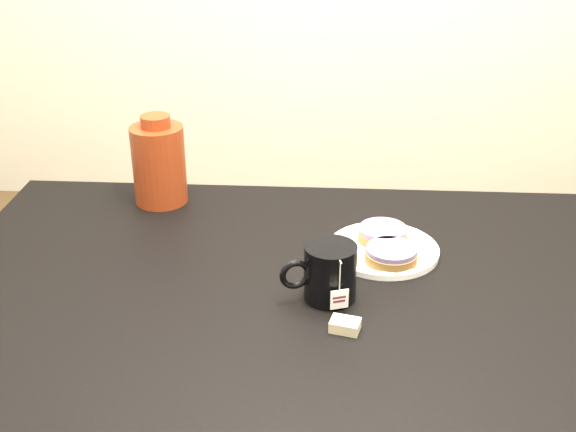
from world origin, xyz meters
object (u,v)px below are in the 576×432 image
Objects in this scene: bagel_back at (383,234)px; bagel_front at (391,254)px; mug at (329,272)px; teabag_pouch at (345,325)px; plate at (383,249)px; table at (339,340)px; bagel_package at (159,163)px.

bagel_back is 1.08× the size of bagel_front.
teabag_pouch is (0.03, -0.09, -0.04)m from mug.
plate is 1.64× the size of bagel_back.
bagel_back reaches higher than table.
teabag_pouch is (-0.07, -0.25, 0.00)m from plate.
bagel_front is at bearing 51.46° from table.
table is at bearing 94.34° from teabag_pouch.
mug is (-0.11, -0.11, 0.02)m from bagel_front.
bagel_front is (0.01, -0.08, 0.00)m from bagel_back.
teabag_pouch is (-0.07, -0.28, -0.02)m from bagel_back.
bagel_package is (-0.47, 0.25, 0.06)m from bagel_front.
mug is 0.73× the size of bagel_package.
plate is 1.08× the size of bagel_package.
plate is 4.54× the size of teabag_pouch.
bagel_package is at bearing 136.33° from table.
table is 10.19× the size of mug.
mug is at bearing -122.15° from plate.
bagel_front is at bearing -27.97° from bagel_package.
plate is (0.08, 0.16, 0.09)m from table.
teabag_pouch is (0.01, -0.09, 0.09)m from table.
plate is at bearing -23.38° from bagel_package.
bagel_back is (-0.00, 0.03, 0.02)m from plate.
mug reaches higher than table.
teabag_pouch is at bearing -49.39° from bagel_package.
bagel_package is at bearing 159.57° from bagel_back.
mug is (-0.02, 0.00, 0.13)m from table.
bagel_back is at bearing 67.38° from table.
mug is at bearing 167.87° from table.
plate is 0.50m from bagel_package.
bagel_package is at bearing 116.39° from mug.
mug is 3.05× the size of teabag_pouch.
teabag_pouch reaches higher than table.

